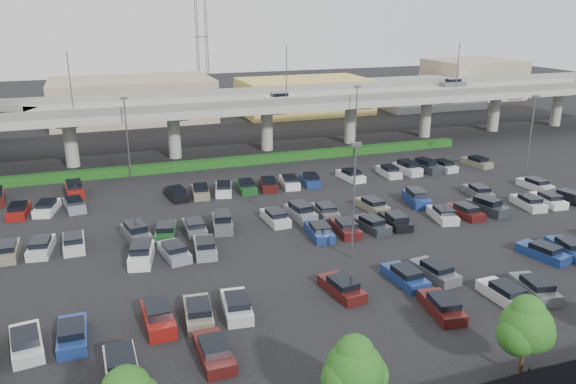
{
  "coord_description": "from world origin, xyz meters",
  "views": [
    {
      "loc": [
        -20.23,
        -48.13,
        20.68
      ],
      "look_at": [
        -1.04,
        5.54,
        2.0
      ],
      "focal_mm": 35.0,
      "sensor_mm": 36.0,
      "label": 1
    }
  ],
  "objects": [
    {
      "name": "ground",
      "position": [
        0.0,
        0.0,
        0.0
      ],
      "size": [
        280.0,
        280.0,
        0.0
      ],
      "primitive_type": "plane",
      "color": "black"
    },
    {
      "name": "overpass",
      "position": [
        -0.22,
        31.99,
        6.97
      ],
      "size": [
        150.0,
        13.0,
        15.8
      ],
      "color": "#96978E",
      "rests_on": "ground"
    },
    {
      "name": "hedge",
      "position": [
        0.0,
        25.0,
        0.55
      ],
      "size": [
        66.0,
        1.6,
        1.1
      ],
      "primitive_type": "cube",
      "color": "#163E12",
      "rests_on": "ground"
    },
    {
      "name": "tree_row",
      "position": [
        0.7,
        -26.53,
        3.52
      ],
      "size": [
        65.07,
        3.66,
        5.94
      ],
      "color": "#332316",
      "rests_on": "ground"
    },
    {
      "name": "parked_cars",
      "position": [
        -0.32,
        -2.26,
        0.6
      ],
      "size": [
        63.0,
        41.6,
        1.67
      ],
      "color": "#2A3137",
      "rests_on": "ground"
    },
    {
      "name": "light_poles",
      "position": [
        -4.13,
        2.0,
        6.24
      ],
      "size": [
        66.9,
        48.38,
        10.3
      ],
      "color": "#505055",
      "rests_on": "ground"
    },
    {
      "name": "distant_buildings",
      "position": [
        12.38,
        61.81,
        3.74
      ],
      "size": [
        138.0,
        24.0,
        9.0
      ],
      "color": "slate",
      "rests_on": "ground"
    },
    {
      "name": "comm_tower",
      "position": [
        4.0,
        74.0,
        15.61
      ],
      "size": [
        2.4,
        2.4,
        30.0
      ],
      "color": "#505055",
      "rests_on": "ground"
    }
  ]
}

